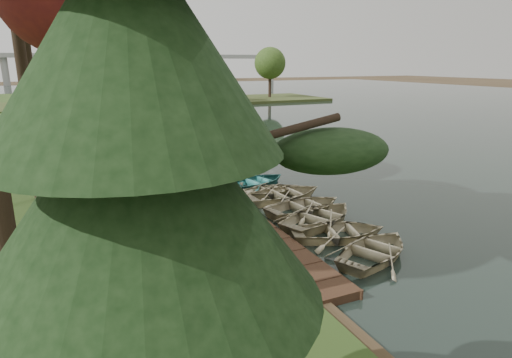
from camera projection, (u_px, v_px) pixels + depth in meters
name	position (u px, v px, depth m)	size (l,w,h in m)	color
ground	(261.00, 207.00, 18.64)	(300.00, 300.00, 0.00)	#3D2F1D
water	(427.00, 118.00, 48.18)	(130.00, 200.00, 0.05)	black
boardwalk	(227.00, 209.00, 17.97)	(1.60, 16.00, 0.30)	#372215
peninsula	(170.00, 102.00, 65.69)	(50.00, 14.00, 0.45)	#36401C
far_trees	(146.00, 60.00, 62.73)	(45.60, 5.60, 8.80)	black
bridge	(128.00, 59.00, 127.09)	(95.90, 4.00, 8.60)	#A5A5A0
building_a	(170.00, 54.00, 151.22)	(10.00, 8.00, 18.00)	#A5A5A0
building_b	(63.00, 63.00, 142.42)	(8.00, 8.00, 12.00)	#A5A5A0
rowboat_0	(376.00, 248.00, 13.57)	(2.41, 3.38, 0.70)	#BCAE88
rowboat_1	(338.00, 229.00, 15.06)	(2.43, 3.40, 0.70)	#BCAE88
rowboat_2	(320.00, 214.00, 16.43)	(2.69, 3.76, 0.78)	#BCAE88
rowboat_3	(305.00, 204.00, 17.68)	(2.54, 3.55, 0.74)	#BCAE88
rowboat_4	(284.00, 192.00, 19.25)	(2.70, 3.78, 0.78)	#BCAE88
rowboat_5	(271.00, 189.00, 20.05)	(2.16, 3.02, 0.63)	#BCAE88
rowboat_6	(258.00, 180.00, 21.47)	(2.39, 3.34, 0.69)	#2A7571
rowboat_7	(241.00, 171.00, 23.07)	(2.45, 3.43, 0.71)	#BCAE88
rowboat_8	(234.00, 168.00, 23.93)	(2.21, 3.09, 0.64)	#BCAE88
stored_rowboat	(108.00, 176.00, 21.00)	(2.75, 3.85, 0.80)	#BCAE88
pine_tree	(137.00, 110.00, 4.18)	(3.80, 3.80, 8.39)	black
reeds_0	(189.00, 241.00, 13.20)	(0.60, 0.60, 0.93)	#3F661E
reeds_1	(144.00, 211.00, 15.56)	(0.60, 0.60, 1.12)	#3F661E
reeds_2	(124.00, 169.00, 22.08)	(0.60, 0.60, 0.98)	#3F661E
reeds_3	(181.00, 175.00, 20.54)	(0.60, 0.60, 1.10)	#3F661E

